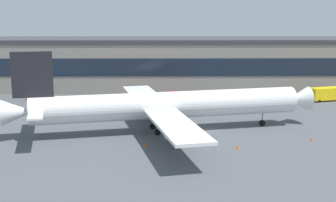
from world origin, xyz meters
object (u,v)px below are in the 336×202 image
Objects in this scene: traffic_cone_1 at (184,143)px; traffic_cone_0 at (238,147)px; airliner at (163,105)px; catering_truck at (40,92)px; baggage_tug at (172,95)px; fuel_truck at (326,93)px; belt_loader at (206,96)px; pushback_tractor at (130,98)px; traffic_cone_2 at (312,139)px; traffic_cone_3 at (145,144)px.

traffic_cone_0 is at bearing -17.04° from traffic_cone_1.
airliner is 10.59m from traffic_cone_1.
catering_truck is 32.84m from baggage_tug.
fuel_truck reaches higher than baggage_tug.
belt_loader is 10.06× the size of traffic_cone_1.
baggage_tug is at bearing 102.76° from traffic_cone_0.
pushback_tractor is 8.46× the size of traffic_cone_2.
traffic_cone_0 is at bearing -87.88° from belt_loader.
airliner reaches higher than fuel_truck.
airliner is 10.95× the size of pushback_tractor.
pushback_tractor is at bearing -179.31° from fuel_truck.
catering_truck is at bearing 131.32° from traffic_cone_1.
catering_truck is (-30.55, 29.92, -2.70)m from airliner.
traffic_cone_2 reaches higher than traffic_cone_3.
baggage_tug is at bearing 120.82° from traffic_cone_2.
baggage_tug is 38.68m from fuel_truck.
airliner reaches higher than traffic_cone_3.
fuel_truck is (40.65, 29.80, -3.11)m from airliner.
baggage_tug is 45.68m from traffic_cone_0.
pushback_tractor is (-8.31, 29.21, -3.95)m from airliner.
airliner is 87.62× the size of traffic_cone_1.
pushback_tractor is at bearing 133.57° from traffic_cone_2.
catering_truck is 48.14m from traffic_cone_3.
airliner reaches higher than traffic_cone_0.
pushback_tractor is 45.59m from traffic_cone_0.
traffic_cone_0 is at bearing -77.24° from baggage_tug.
fuel_truck is 39.40m from traffic_cone_2.
traffic_cone_3 is (-3.05, -9.54, -4.69)m from airliner.
belt_loader reaches higher than traffic_cone_2.
traffic_cone_0 is (-28.44, -41.30, -1.58)m from fuel_truck.
traffic_cone_0 is (20.52, -40.70, -0.75)m from pushback_tractor.
belt_loader is 42.40m from traffic_cone_0.
catering_truck is 22.28m from pushback_tractor.
pushback_tractor is at bearing -1.82° from catering_truck.
airliner is 32.87m from belt_loader.
baggage_tug reaches higher than traffic_cone_3.
catering_truck is at bearing 135.60° from airliner.
belt_loader is (41.19, 0.95, -1.14)m from catering_truck.
fuel_truck is 13.43× the size of traffic_cone_1.
pushback_tractor is 39.11m from traffic_cone_3.
fuel_truck is at bearing -4.82° from baggage_tug.
traffic_cone_3 is at bearing -173.80° from traffic_cone_1.
traffic_cone_2 is 29.00m from traffic_cone_3.
catering_truck reaches higher than traffic_cone_0.
traffic_cone_2 is (22.30, 2.17, -0.02)m from traffic_cone_1.
baggage_tug is at bearing 83.08° from traffic_cone_3.
airliner is at bearing -93.67° from baggage_tug.
belt_loader is at bearing 4.99° from pushback_tractor.
traffic_cone_0 is at bearing -124.56° from fuel_truck.
belt_loader is at bearing 177.97° from fuel_truck.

